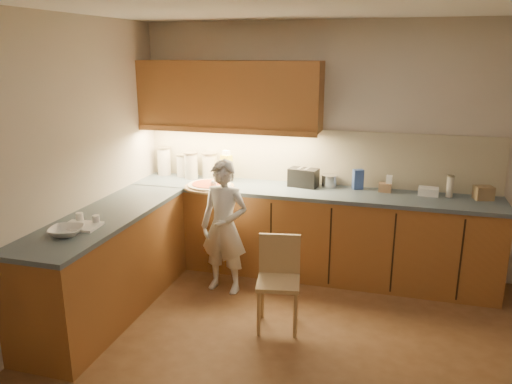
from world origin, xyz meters
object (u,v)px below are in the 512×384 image
child (224,227)px  toaster (303,178)px  pizza_on_board (210,186)px  oil_jug (226,167)px  wooden_chair (279,275)px

child → toaster: child is taller
pizza_on_board → oil_jug: 0.36m
toaster → oil_jug: bearing=-170.8°
child → oil_jug: 0.87m
child → wooden_chair: 0.85m
pizza_on_board → child: size_ratio=0.39×
wooden_chair → oil_jug: bearing=115.8°
wooden_chair → toaster: (-0.03, 1.22, 0.56)m
child → wooden_chair: size_ratio=1.66×
oil_jug → child: bearing=-72.8°
pizza_on_board → toaster: bearing=19.4°
wooden_chair → toaster: size_ratio=2.44×
pizza_on_board → oil_jug: size_ratio=1.52×
wooden_chair → oil_jug: 1.63m
oil_jug → toaster: bearing=-0.5°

